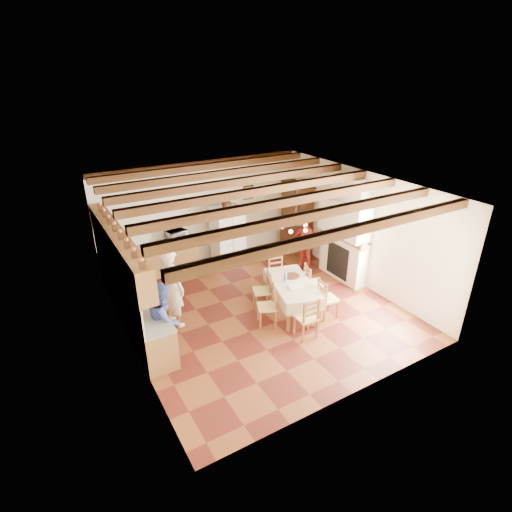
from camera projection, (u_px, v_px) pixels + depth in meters
The scene contains 31 objects.
floor at pixel (259, 308), 9.65m from camera, with size 6.00×6.50×0.02m, color #4C1911.
ceiling at pixel (259, 186), 8.37m from camera, with size 6.00×6.50×0.02m, color white.
wall_back at pixel (201, 212), 11.55m from camera, with size 6.00×0.02×3.00m, color beige.
wall_front at pixel (362, 324), 6.46m from camera, with size 6.00×0.02×3.00m, color beige.
wall_left at pixel (124, 285), 7.63m from camera, with size 0.02×6.50×3.00m, color beige.
wall_right at pixel (358, 228), 10.39m from camera, with size 0.02×6.50×3.00m, color beige.
ceiling_beams at pixel (259, 191), 8.41m from camera, with size 6.00×6.30×0.16m, color #391C10, non-canonical shape.
lower_cabinets_left at pixel (133, 303), 9.04m from camera, with size 0.60×4.30×0.86m, color brown.
lower_cabinets_back at pixel (156, 261), 11.05m from camera, with size 2.30×0.60×0.86m, color brown.
countertop_left at pixel (130, 286), 8.85m from camera, with size 0.62×4.30×0.04m, color slate.
countertop_back at pixel (155, 246), 10.86m from camera, with size 2.34×0.62×0.04m, color slate.
backsplash_left at pixel (115, 276), 8.59m from camera, with size 0.03×4.30×0.60m, color beige.
backsplash_back at pixel (150, 231), 10.95m from camera, with size 2.30×0.03×0.60m, color beige.
upper_cabinets at pixel (118, 247), 8.38m from camera, with size 0.35×4.20×0.70m, color brown.
fireplace at pixel (344, 231), 10.45m from camera, with size 0.56×1.60×2.80m, color beige, non-canonical shape.
wall_picture at pixel (248, 192), 12.09m from camera, with size 0.34×0.03×0.42m, color #322215.
refrigerator at pixel (228, 235), 11.65m from camera, with size 0.84×0.69×1.69m, color white.
hutch at pixel (297, 218), 12.28m from camera, with size 0.50×1.19×2.16m, color #3C2410, non-canonical shape.
dining_table at pixel (292, 286), 9.27m from camera, with size 1.31×1.90×0.76m.
chandelier at pixel (295, 222), 8.60m from camera, with size 0.47×0.47×0.03m, color black.
chair_left_near at pixel (267, 306), 8.85m from camera, with size 0.42×0.40×0.96m, color brown, non-canonical shape.
chair_left_far at pixel (262, 290), 9.48m from camera, with size 0.42×0.40×0.96m, color brown, non-canonical shape.
chair_right_near at pixel (328, 298), 9.15m from camera, with size 0.42×0.40×0.96m, color brown, non-canonical shape.
chair_right_far at pixel (313, 283), 9.81m from camera, with size 0.42×0.40×0.96m, color brown, non-canonical shape.
chair_end_near at pixel (306, 317), 8.45m from camera, with size 0.42×0.40×0.96m, color brown, non-canonical shape.
chair_end_far at pixel (278, 271), 10.37m from camera, with size 0.42×0.40×0.96m, color brown, non-canonical shape.
person_man at pixel (172, 288), 8.67m from camera, with size 0.68×0.45×1.87m, color beige.
person_woman_blue at pixel (164, 319), 7.82m from camera, with size 0.78×0.61×1.60m, color #3B4B97.
person_woman_red at pixel (305, 243), 11.29m from camera, with size 0.91×0.38×1.55m, color red.
microwave at pixel (177, 235), 11.09m from camera, with size 0.53×0.36×0.29m, color silver.
fridge_vase at pixel (226, 202), 11.22m from camera, with size 0.29×0.29×0.30m, color #3C2410.
Camera 1 is at (-4.21, -7.03, 5.24)m, focal length 28.00 mm.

